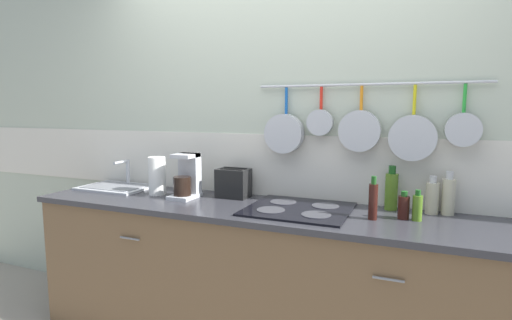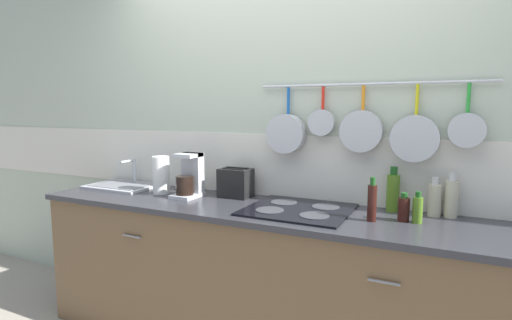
# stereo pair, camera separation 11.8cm
# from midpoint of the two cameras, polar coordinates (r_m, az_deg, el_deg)

# --- Properties ---
(wall_back) EXTENTS (7.20, 0.16, 2.60)m
(wall_back) POSITION_cam_midpoint_polar(r_m,az_deg,el_deg) (2.62, 5.65, 2.76)
(wall_back) COLOR #B2BCA8
(wall_back) RESTS_ON ground_plane
(cabinet_base) EXTENTS (2.95, 0.60, 0.87)m
(cabinet_base) POSITION_cam_midpoint_polar(r_m,az_deg,el_deg) (2.52, 2.38, -17.22)
(cabinet_base) COLOR brown
(cabinet_base) RESTS_ON ground_plane
(countertop) EXTENTS (2.99, 0.62, 0.03)m
(countertop) POSITION_cam_midpoint_polar(r_m,az_deg,el_deg) (2.37, 2.43, -7.25)
(countertop) COLOR #2D2D33
(countertop) RESTS_ON cabinet_base
(sink_basin) EXTENTS (0.50, 0.35, 0.20)m
(sink_basin) POSITION_cam_midpoint_polar(r_m,az_deg,el_deg) (3.12, -17.41, -3.38)
(sink_basin) COLOR #B7BABF
(sink_basin) RESTS_ON countertop
(paper_towel_roll) EXTENTS (0.11, 0.11, 0.26)m
(paper_towel_roll) POSITION_cam_midpoint_polar(r_m,az_deg,el_deg) (2.79, -12.23, -2.10)
(paper_towel_roll) COLOR white
(paper_towel_roll) RESTS_ON countertop
(coffee_maker) EXTENTS (0.15, 0.21, 0.29)m
(coffee_maker) POSITION_cam_midpoint_polar(r_m,az_deg,el_deg) (2.66, -8.23, -2.61)
(coffee_maker) COLOR #B7BABF
(coffee_maker) RESTS_ON countertop
(toaster) EXTENTS (0.22, 0.15, 0.19)m
(toaster) POSITION_cam_midpoint_polar(r_m,az_deg,el_deg) (2.63, -1.64, -3.27)
(toaster) COLOR black
(toaster) RESTS_ON countertop
(cooktop) EXTENTS (0.58, 0.53, 0.01)m
(cooktop) POSITION_cam_midpoint_polar(r_m,az_deg,el_deg) (2.31, 7.52, -7.02)
(cooktop) COLOR black
(cooktop) RESTS_ON countertop
(bottle_hot_sauce) EXTENTS (0.05, 0.05, 0.23)m
(bottle_hot_sauce) POSITION_cam_midpoint_polar(r_m,az_deg,el_deg) (2.17, 17.76, -5.72)
(bottle_hot_sauce) COLOR #33140F
(bottle_hot_sauce) RESTS_ON countertop
(bottle_olive_oil) EXTENTS (0.07, 0.07, 0.26)m
(bottle_olive_oil) POSITION_cam_midpoint_polar(r_m,az_deg,el_deg) (2.40, 20.33, -4.29)
(bottle_olive_oil) COLOR #4C721E
(bottle_olive_oil) RESTS_ON countertop
(bottle_cooking_wine) EXTENTS (0.06, 0.06, 0.15)m
(bottle_cooking_wine) POSITION_cam_midpoint_polar(r_m,az_deg,el_deg) (2.23, 21.80, -6.48)
(bottle_cooking_wine) COLOR #33140F
(bottle_cooking_wine) RESTS_ON countertop
(bottle_vinegar) EXTENTS (0.05, 0.05, 0.16)m
(bottle_vinegar) POSITION_cam_midpoint_polar(r_m,az_deg,el_deg) (2.22, 23.52, -6.47)
(bottle_vinegar) COLOR #4C721E
(bottle_vinegar) RESTS_ON countertop
(bottle_sesame_oil) EXTENTS (0.07, 0.07, 0.21)m
(bottle_sesame_oil) POSITION_cam_midpoint_polar(r_m,az_deg,el_deg) (2.39, 25.46, -5.07)
(bottle_sesame_oil) COLOR #BFB799
(bottle_sesame_oil) RESTS_ON countertop
(bottle_dish_soap) EXTENTS (0.07, 0.07, 0.24)m
(bottle_dish_soap) POSITION_cam_midpoint_polar(r_m,az_deg,el_deg) (2.40, 27.42, -4.82)
(bottle_dish_soap) COLOR #BFB799
(bottle_dish_soap) RESTS_ON countertop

